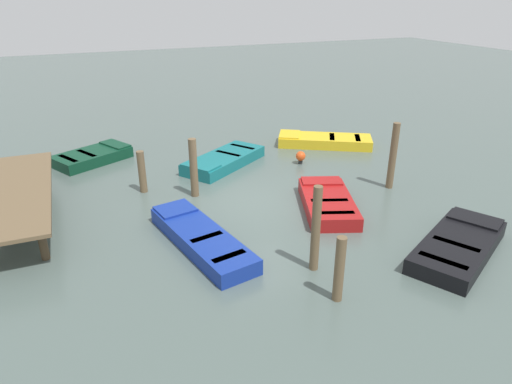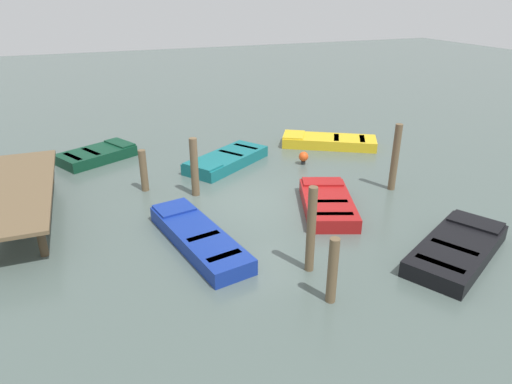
% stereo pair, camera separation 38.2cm
% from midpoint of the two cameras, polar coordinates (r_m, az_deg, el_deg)
% --- Properties ---
extents(ground_plane, '(80.00, 80.00, 0.00)m').
position_cam_midpoint_polar(ground_plane, '(13.90, 0.79, -1.32)').
color(ground_plane, '#4C5B56').
extents(dock_segment, '(6.09, 1.85, 0.95)m').
position_cam_midpoint_polar(dock_segment, '(14.21, -26.94, 0.23)').
color(dock_segment, brown).
rests_on(dock_segment, ground_plane).
extents(rowboat_red, '(3.23, 2.34, 0.46)m').
position_cam_midpoint_polar(rowboat_red, '(13.55, 9.76, -1.38)').
color(rowboat_red, maroon).
rests_on(rowboat_red, ground_plane).
extents(rowboat_yellow, '(3.06, 3.92, 0.46)m').
position_cam_midpoint_polar(rowboat_yellow, '(19.17, 9.64, 6.31)').
color(rowboat_yellow, gold).
rests_on(rowboat_yellow, ground_plane).
extents(rowboat_teal, '(3.06, 3.62, 0.46)m').
position_cam_midpoint_polar(rowboat_teal, '(16.81, -3.11, 4.06)').
color(rowboat_teal, '#14666B').
rests_on(rowboat_teal, ground_plane).
extents(rowboat_blue, '(4.02, 1.82, 0.46)m').
position_cam_midpoint_polar(rowboat_blue, '(11.66, -6.37, -5.62)').
color(rowboat_blue, navy).
rests_on(rowboat_blue, ground_plane).
extents(rowboat_black, '(2.83, 3.67, 0.46)m').
position_cam_midpoint_polar(rowboat_black, '(12.20, 24.78, -6.49)').
color(rowboat_black, black).
rests_on(rowboat_black, ground_plane).
extents(rowboat_dark_green, '(2.53, 3.06, 0.46)m').
position_cam_midpoint_polar(rowboat_dark_green, '(18.30, -18.78, 4.48)').
color(rowboat_dark_green, '#0C3823').
rests_on(rowboat_dark_green, ground_plane).
extents(mooring_piling_far_left, '(0.23, 0.23, 1.37)m').
position_cam_midpoint_polar(mooring_piling_far_left, '(14.87, -13.22, 2.63)').
color(mooring_piling_far_left, brown).
rests_on(mooring_piling_far_left, ground_plane).
extents(mooring_piling_mid_right, '(0.21, 0.21, 1.49)m').
position_cam_midpoint_polar(mooring_piling_mid_right, '(9.51, 10.75, -9.69)').
color(mooring_piling_mid_right, brown).
rests_on(mooring_piling_mid_right, ground_plane).
extents(mooring_piling_far_right, '(0.21, 0.21, 2.10)m').
position_cam_midpoint_polar(mooring_piling_far_right, '(10.28, 8.00, -4.75)').
color(mooring_piling_far_right, brown).
rests_on(mooring_piling_far_right, ground_plane).
extents(mooring_piling_near_right, '(0.23, 0.23, 2.18)m').
position_cam_midpoint_polar(mooring_piling_near_right, '(15.15, 17.76, 4.14)').
color(mooring_piling_near_right, brown).
rests_on(mooring_piling_near_right, ground_plane).
extents(mooring_piling_center, '(0.24, 0.24, 1.87)m').
position_cam_midpoint_polar(mooring_piling_center, '(14.16, -6.98, 3.10)').
color(mooring_piling_center, brown).
rests_on(mooring_piling_center, ground_plane).
extents(marker_buoy, '(0.36, 0.36, 0.48)m').
position_cam_midpoint_polar(marker_buoy, '(16.99, 6.63, 4.40)').
color(marker_buoy, '#262626').
rests_on(marker_buoy, ground_plane).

